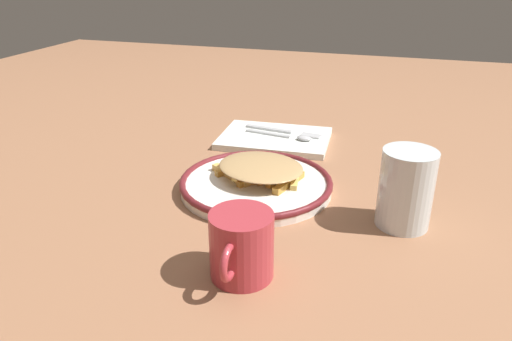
{
  "coord_description": "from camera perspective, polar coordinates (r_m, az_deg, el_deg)",
  "views": [
    {
      "loc": [
        0.71,
        0.22,
        0.37
      ],
      "look_at": [
        0.0,
        0.0,
        0.04
      ],
      "focal_mm": 33.57,
      "sensor_mm": 36.0,
      "label": 1
    }
  ],
  "objects": [
    {
      "name": "ground_plane",
      "position": [
        0.83,
        0.0,
        -2.29
      ],
      "size": [
        2.6,
        2.6,
        0.0
      ],
      "primitive_type": "plane",
      "color": "#996748"
    },
    {
      "name": "spoon",
      "position": [
        1.03,
        4.03,
        4.09
      ],
      "size": [
        0.04,
        0.15,
        0.01
      ],
      "color": "silver",
      "rests_on": "napkin"
    },
    {
      "name": "water_glass",
      "position": [
        0.74,
        17.43,
        -2.1
      ],
      "size": [
        0.08,
        0.08,
        0.12
      ],
      "primitive_type": "cylinder",
      "color": "silver",
      "rests_on": "ground_plane"
    },
    {
      "name": "napkin",
      "position": [
        1.05,
        2.25,
        3.84
      ],
      "size": [
        0.18,
        0.24,
        0.01
      ],
      "primitive_type": "cube",
      "rotation": [
        0.0,
        0.0,
        0.06
      ],
      "color": "white",
      "rests_on": "ground_plane"
    },
    {
      "name": "fries_heap",
      "position": [
        0.83,
        0.38,
        0.18
      ],
      "size": [
        0.17,
        0.19,
        0.03
      ],
      "color": "#EDC057",
      "rests_on": "plate"
    },
    {
      "name": "plate",
      "position": [
        0.83,
        0.0,
        -1.56
      ],
      "size": [
        0.26,
        0.26,
        0.02
      ],
      "color": "white",
      "rests_on": "ground_plane"
    },
    {
      "name": "coffee_mug",
      "position": [
        0.6,
        -1.77,
        -8.95
      ],
      "size": [
        0.11,
        0.08,
        0.09
      ],
      "color": "#B0333C",
      "rests_on": "ground_plane"
    },
    {
      "name": "fork",
      "position": [
        1.07,
        3.25,
        4.7
      ],
      "size": [
        0.04,
        0.18,
        0.0
      ],
      "color": "silver",
      "rests_on": "napkin"
    }
  ]
}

